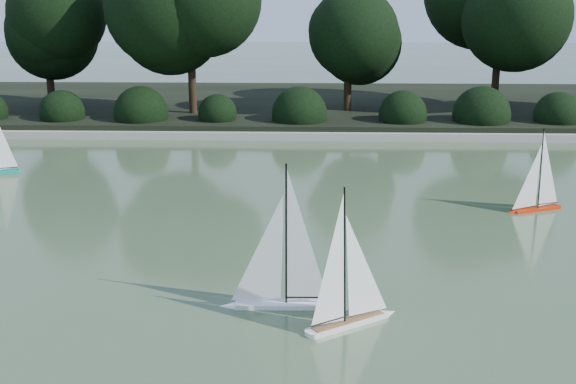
{
  "coord_description": "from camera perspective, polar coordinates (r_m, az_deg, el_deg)",
  "views": [
    {
      "loc": [
        0.03,
        -7.51,
        3.42
      ],
      "look_at": [
        -0.27,
        2.06,
        0.7
      ],
      "focal_mm": 45.0,
      "sensor_mm": 36.0,
      "label": 1
    }
  ],
  "objects": [
    {
      "name": "ground",
      "position": [
        8.25,
        1.46,
        -8.62
      ],
      "size": [
        80.0,
        80.0,
        0.0
      ],
      "primitive_type": "plane",
      "color": "#425633",
      "rests_on": "ground"
    },
    {
      "name": "far_bank",
      "position": [
        20.77,
        1.7,
        6.8
      ],
      "size": [
        40.0,
        8.0,
        0.3
      ],
      "primitive_type": "cube",
      "color": "black",
      "rests_on": "ground"
    },
    {
      "name": "shrub_hedge",
      "position": [
        17.66,
        1.68,
        6.18
      ],
      "size": [
        29.1,
        1.1,
        1.1
      ],
      "color": "black",
      "rests_on": "ground"
    },
    {
      "name": "sailboat_white_a",
      "position": [
        8.02,
        -1.2,
        -7.27
      ],
      "size": [
        1.27,
        0.23,
        1.74
      ],
      "color": "white",
      "rests_on": "ground"
    },
    {
      "name": "sailboat_orange",
      "position": [
        12.05,
        18.79,
        -0.41
      ],
      "size": [
        1.0,
        0.52,
        1.4
      ],
      "color": "red",
      "rests_on": "ground"
    },
    {
      "name": "tree_line",
      "position": [
        19.0,
        5.57,
        13.44
      ],
      "size": [
        26.31,
        3.93,
        4.39
      ],
      "color": "black",
      "rests_on": "ground"
    },
    {
      "name": "pond_coping",
      "position": [
        16.85,
        1.66,
        4.46
      ],
      "size": [
        40.0,
        0.35,
        0.18
      ],
      "primitive_type": "cube",
      "color": "gray",
      "rests_on": "ground"
    },
    {
      "name": "sailboat_white_b",
      "position": [
        7.68,
        5.35,
        -8.61
      ],
      "size": [
        1.05,
        0.77,
        1.59
      ],
      "color": "white",
      "rests_on": "ground"
    }
  ]
}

